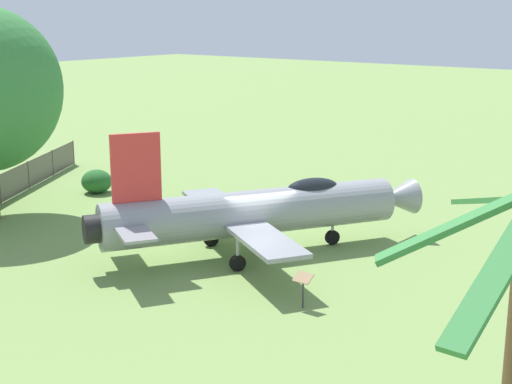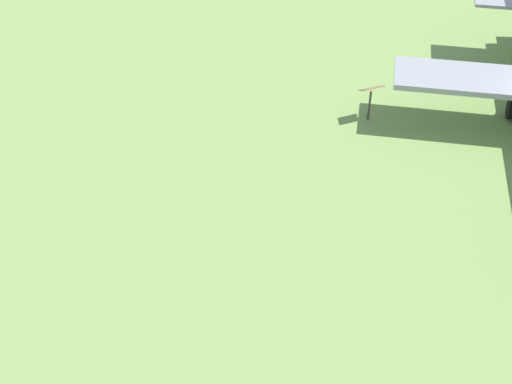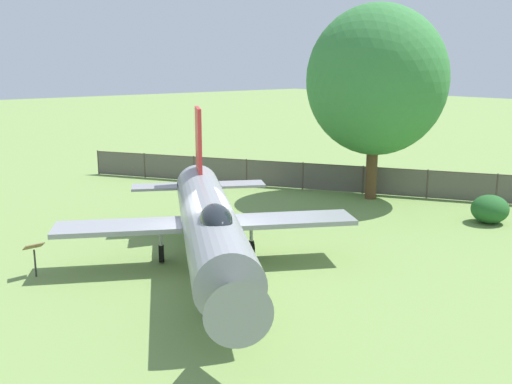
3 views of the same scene
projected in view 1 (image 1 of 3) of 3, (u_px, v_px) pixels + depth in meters
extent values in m
plane|color=#75934C|center=(252.00, 254.00, 28.76)|extent=(200.00, 200.00, 0.00)
cylinder|color=gray|center=(252.00, 213.00, 28.35)|extent=(10.93, 7.47, 1.74)
cone|color=gray|center=(396.00, 198.00, 30.63)|extent=(2.13, 2.09, 1.48)
cylinder|color=black|center=(92.00, 229.00, 26.20)|extent=(1.05, 1.20, 1.04)
ellipsoid|color=black|center=(313.00, 188.00, 29.09)|extent=(2.35, 1.90, 0.84)
cube|color=red|center=(136.00, 168.00, 26.28)|extent=(1.62, 1.04, 2.48)
cube|color=gray|center=(214.00, 202.00, 30.85)|extent=(3.49, 4.37, 0.16)
cube|color=gray|center=(267.00, 241.00, 25.54)|extent=(3.49, 4.37, 0.16)
cube|color=gray|center=(116.00, 209.00, 28.18)|extent=(1.87, 2.11, 0.10)
cube|color=gray|center=(136.00, 235.00, 24.97)|extent=(1.87, 2.11, 0.10)
cylinder|color=#A5A8AD|center=(333.00, 223.00, 29.78)|extent=(0.12, 0.12, 1.22)
cylinder|color=black|center=(332.00, 237.00, 29.92)|extent=(0.61, 0.46, 0.60)
cylinder|color=#A5A8AD|center=(211.00, 225.00, 29.55)|extent=(0.12, 0.12, 1.22)
cylinder|color=black|center=(211.00, 239.00, 29.69)|extent=(0.61, 0.46, 0.60)
cylinder|color=#A5A8AD|center=(237.00, 247.00, 26.71)|extent=(0.12, 0.12, 1.22)
cylinder|color=black|center=(238.00, 263.00, 26.85)|extent=(0.61, 0.46, 0.60)
cube|color=#387F3D|center=(506.00, 259.00, 5.94)|extent=(1.96, 0.29, 0.97)
cube|color=#387F3D|center=(499.00, 200.00, 7.79)|extent=(1.69, 1.64, 0.64)
cube|color=#387F3D|center=(457.00, 225.00, 6.88)|extent=(0.91, 1.42, 0.84)
cylinder|color=#4C4238|center=(73.00, 152.00, 45.58)|extent=(0.08, 0.08, 1.48)
cylinder|color=#4C4238|center=(53.00, 163.00, 42.44)|extent=(0.08, 0.08, 1.48)
cylinder|color=#4C4238|center=(28.00, 175.00, 39.30)|extent=(0.08, 0.08, 1.48)
cylinder|color=#4C4238|center=(0.00, 189.00, 36.16)|extent=(0.08, 0.08, 1.48)
ellipsoid|color=#235B26|center=(97.00, 181.00, 38.40)|extent=(1.55, 1.62, 1.22)
cylinder|color=#333333|center=(303.00, 295.00, 23.47)|extent=(0.06, 0.06, 0.90)
cube|color=olive|center=(303.00, 278.00, 23.33)|extent=(0.40, 0.61, 0.25)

